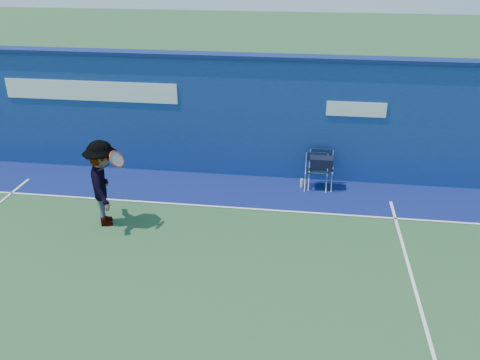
# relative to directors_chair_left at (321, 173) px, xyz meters

# --- Properties ---
(ground) EXTENTS (80.00, 80.00, 0.00)m
(ground) POSITION_rel_directors_chair_left_xyz_m (-2.86, -4.58, -0.39)
(ground) COLOR #2B512D
(ground) RESTS_ON ground
(stadium_wall) EXTENTS (24.00, 0.50, 3.08)m
(stadium_wall) POSITION_rel_directors_chair_left_xyz_m (-2.86, 0.62, 1.16)
(stadium_wall) COLOR navy
(stadium_wall) RESTS_ON ground
(out_of_bounds_strip) EXTENTS (24.00, 1.80, 0.01)m
(out_of_bounds_strip) POSITION_rel_directors_chair_left_xyz_m (-2.86, -0.48, -0.38)
(out_of_bounds_strip) COLOR #0D1956
(out_of_bounds_strip) RESTS_ON ground
(court_lines) EXTENTS (24.00, 12.00, 0.01)m
(court_lines) POSITION_rel_directors_chair_left_xyz_m (-2.86, -3.98, -0.37)
(court_lines) COLOR white
(court_lines) RESTS_ON out_of_bounds_strip
(directors_chair_left) EXTENTS (0.55, 0.50, 0.92)m
(directors_chair_left) POSITION_rel_directors_chair_left_xyz_m (0.00, 0.00, 0.00)
(directors_chair_left) COLOR silver
(directors_chair_left) RESTS_ON ground
(directors_chair_right) EXTENTS (0.52, 0.46, 0.86)m
(directors_chair_right) POSITION_rel_directors_chair_left_xyz_m (-0.11, -0.06, -0.12)
(directors_chair_right) COLOR silver
(directors_chair_right) RESTS_ON ground
(water_bottle) EXTENTS (0.07, 0.07, 0.22)m
(water_bottle) POSITION_rel_directors_chair_left_xyz_m (-0.45, -0.07, -0.28)
(water_bottle) COLOR silver
(water_bottle) RESTS_ON ground
(tennis_player) EXTENTS (1.11, 1.38, 1.87)m
(tennis_player) POSITION_rel_directors_chair_left_xyz_m (-4.53, -2.40, 0.55)
(tennis_player) COLOR #EA4738
(tennis_player) RESTS_ON ground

